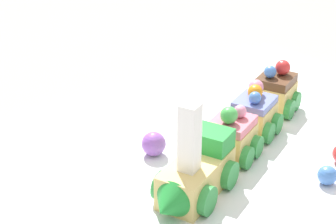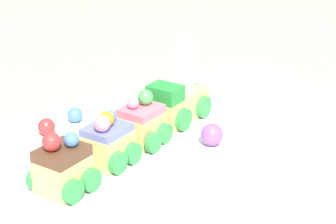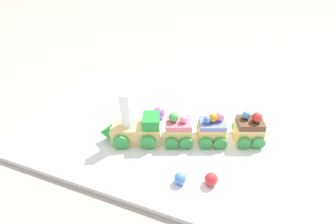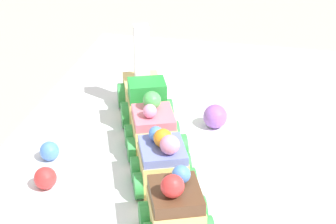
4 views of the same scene
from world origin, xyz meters
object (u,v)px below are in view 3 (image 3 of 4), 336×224
object	(u,v)px
cake_train_locomotive	(132,130)
cake_car_strawberry	(178,130)
gumball_blue	(180,178)
gumball_purple	(159,113)
gumball_red	(211,179)
cake_car_chocolate	(249,130)
cake_car_blueberry	(212,130)

from	to	relation	value
cake_train_locomotive	cake_car_strawberry	size ratio (longest dim) A/B	1.68
cake_train_locomotive	cake_car_strawberry	distance (m)	0.10
cake_train_locomotive	gumball_blue	distance (m)	0.16
gumball_purple	gumball_blue	distance (m)	0.21
cake_train_locomotive	gumball_blue	size ratio (longest dim) A/B	6.02
cake_train_locomotive	gumball_purple	world-z (taller)	cake_train_locomotive
gumball_red	gumball_blue	distance (m)	0.06
cake_car_chocolate	gumball_blue	bearing A→B (deg)	38.43
gumball_red	cake_train_locomotive	bearing A→B (deg)	-17.57
cake_car_strawberry	gumball_blue	size ratio (longest dim) A/B	3.58
cake_train_locomotive	cake_car_chocolate	bearing A→B (deg)	179.99
cake_car_blueberry	cake_train_locomotive	bearing A→B (deg)	-0.01
gumball_purple	cake_car_strawberry	bearing A→B (deg)	138.85
cake_car_chocolate	gumball_red	bearing A→B (deg)	51.91
cake_train_locomotive	gumball_red	distance (m)	0.20
cake_car_strawberry	cake_car_blueberry	xyz separation A→B (m)	(-0.07, -0.03, 0.00)
cake_car_strawberry	gumball_blue	bearing A→B (deg)	89.76
cake_car_chocolate	gumball_blue	world-z (taller)	cake_car_chocolate
cake_car_strawberry	cake_car_blueberry	size ratio (longest dim) A/B	1.00
cake_car_chocolate	gumball_red	world-z (taller)	cake_car_chocolate
gumball_blue	cake_car_blueberry	bearing A→B (deg)	-99.76
cake_car_strawberry	cake_car_chocolate	bearing A→B (deg)	-179.96
gumball_red	gumball_purple	bearing A→B (deg)	-43.35
cake_car_strawberry	cake_car_blueberry	world-z (taller)	cake_car_strawberry
cake_car_strawberry	gumball_blue	world-z (taller)	cake_car_strawberry
cake_car_strawberry	gumball_red	xyz separation A→B (m)	(-0.09, 0.09, -0.01)
cake_train_locomotive	gumball_purple	size ratio (longest dim) A/B	4.45
gumball_purple	cake_train_locomotive	bearing A→B (deg)	78.13
cake_car_strawberry	gumball_blue	distance (m)	0.12
gumball_blue	gumball_purple	bearing A→B (deg)	-56.77
cake_train_locomotive	gumball_red	bearing A→B (deg)	141.29
cake_car_strawberry	gumball_purple	bearing A→B (deg)	-62.30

